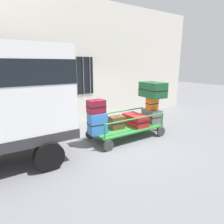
{
  "coord_description": "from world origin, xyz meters",
  "views": [
    {
      "loc": [
        -3.49,
        -4.94,
        2.47
      ],
      "look_at": [
        -0.25,
        0.02,
        0.98
      ],
      "focal_mm": 30.84,
      "sensor_mm": 36.0,
      "label": 1
    }
  ],
  "objects_px": {
    "suitcase_center_bottom": "(135,120)",
    "backpack": "(159,125)",
    "luggage_cart": "(126,128)",
    "suitcase_midleft_bottom": "(117,122)",
    "suitcase_midright_bottom": "(151,116)",
    "suitcase_midright_top": "(153,90)",
    "suitcase_left_middle": "(96,106)",
    "suitcase_left_bottom": "(97,124)",
    "suitcase_midright_middle": "(152,103)"
  },
  "relations": [
    {
      "from": "suitcase_midright_middle",
      "to": "backpack",
      "type": "xyz_separation_m",
      "value": [
        0.36,
        -0.07,
        -0.86
      ]
    },
    {
      "from": "suitcase_midleft_bottom",
      "to": "luggage_cart",
      "type": "bearing_deg",
      "value": -5.91
    },
    {
      "from": "suitcase_left_middle",
      "to": "suitcase_midleft_bottom",
      "type": "xyz_separation_m",
      "value": [
        0.76,
        0.01,
        -0.63
      ]
    },
    {
      "from": "suitcase_center_bottom",
      "to": "backpack",
      "type": "xyz_separation_m",
      "value": [
        1.12,
        -0.08,
        -0.35
      ]
    },
    {
      "from": "suitcase_midright_bottom",
      "to": "backpack",
      "type": "relative_size",
      "value": 1.57
    },
    {
      "from": "luggage_cart",
      "to": "suitcase_midright_bottom",
      "type": "bearing_deg",
      "value": -1.43
    },
    {
      "from": "luggage_cart",
      "to": "suitcase_midright_bottom",
      "type": "relative_size",
      "value": 3.63
    },
    {
      "from": "suitcase_midright_middle",
      "to": "suitcase_left_bottom",
      "type": "bearing_deg",
      "value": -179.93
    },
    {
      "from": "luggage_cart",
      "to": "backpack",
      "type": "relative_size",
      "value": 5.69
    },
    {
      "from": "suitcase_center_bottom",
      "to": "suitcase_midright_top",
      "type": "bearing_deg",
      "value": -0.5
    },
    {
      "from": "backpack",
      "to": "suitcase_left_middle",
      "type": "bearing_deg",
      "value": 177.32
    },
    {
      "from": "suitcase_left_bottom",
      "to": "suitcase_midright_middle",
      "type": "xyz_separation_m",
      "value": [
        2.28,
        0.0,
        0.38
      ]
    },
    {
      "from": "luggage_cart",
      "to": "suitcase_left_middle",
      "type": "xyz_separation_m",
      "value": [
        -1.14,
        0.03,
        0.9
      ]
    },
    {
      "from": "suitcase_midleft_bottom",
      "to": "suitcase_midright_middle",
      "type": "height_order",
      "value": "suitcase_midright_middle"
    },
    {
      "from": "suitcase_midleft_bottom",
      "to": "suitcase_left_bottom",
      "type": "bearing_deg",
      "value": -174.65
    },
    {
      "from": "suitcase_center_bottom",
      "to": "suitcase_midright_middle",
      "type": "xyz_separation_m",
      "value": [
        0.76,
        -0.01,
        0.51
      ]
    },
    {
      "from": "luggage_cart",
      "to": "suitcase_center_bottom",
      "type": "xyz_separation_m",
      "value": [
        0.38,
        -0.02,
        0.24
      ]
    },
    {
      "from": "suitcase_midleft_bottom",
      "to": "backpack",
      "type": "xyz_separation_m",
      "value": [
        1.88,
        -0.13,
        -0.38
      ]
    },
    {
      "from": "suitcase_left_bottom",
      "to": "suitcase_midright_top",
      "type": "xyz_separation_m",
      "value": [
        2.28,
        0.01,
        0.87
      ]
    },
    {
      "from": "suitcase_midright_bottom",
      "to": "suitcase_midright_top",
      "type": "relative_size",
      "value": 0.72
    },
    {
      "from": "suitcase_left_bottom",
      "to": "suitcase_midleft_bottom",
      "type": "distance_m",
      "value": 0.77
    },
    {
      "from": "suitcase_midright_top",
      "to": "suitcase_left_middle",
      "type": "bearing_deg",
      "value": 178.74
    },
    {
      "from": "luggage_cart",
      "to": "suitcase_midright_bottom",
      "type": "xyz_separation_m",
      "value": [
        1.14,
        -0.03,
        0.29
      ]
    },
    {
      "from": "suitcase_midright_middle",
      "to": "backpack",
      "type": "bearing_deg",
      "value": -10.5
    },
    {
      "from": "suitcase_midleft_bottom",
      "to": "suitcase_left_middle",
      "type": "bearing_deg",
      "value": -179.17
    },
    {
      "from": "luggage_cart",
      "to": "suitcase_center_bottom",
      "type": "distance_m",
      "value": 0.45
    },
    {
      "from": "suitcase_left_bottom",
      "to": "suitcase_left_middle",
      "type": "xyz_separation_m",
      "value": [
        0.0,
        0.06,
        0.52
      ]
    },
    {
      "from": "suitcase_midright_middle",
      "to": "backpack",
      "type": "relative_size",
      "value": 1.04
    },
    {
      "from": "suitcase_left_bottom",
      "to": "suitcase_midleft_bottom",
      "type": "bearing_deg",
      "value": 5.35
    },
    {
      "from": "luggage_cart",
      "to": "backpack",
      "type": "height_order",
      "value": "backpack"
    },
    {
      "from": "suitcase_midleft_bottom",
      "to": "suitcase_midright_middle",
      "type": "relative_size",
      "value": 1.1
    },
    {
      "from": "suitcase_midleft_bottom",
      "to": "suitcase_midright_bottom",
      "type": "height_order",
      "value": "suitcase_midright_bottom"
    },
    {
      "from": "suitcase_left_bottom",
      "to": "suitcase_midright_top",
      "type": "relative_size",
      "value": 0.67
    },
    {
      "from": "suitcase_center_bottom",
      "to": "suitcase_midright_middle",
      "type": "height_order",
      "value": "suitcase_midright_middle"
    },
    {
      "from": "suitcase_midleft_bottom",
      "to": "suitcase_midright_bottom",
      "type": "distance_m",
      "value": 1.52
    },
    {
      "from": "suitcase_center_bottom",
      "to": "suitcase_midright_top",
      "type": "relative_size",
      "value": 0.93
    },
    {
      "from": "suitcase_midleft_bottom",
      "to": "backpack",
      "type": "bearing_deg",
      "value": -4.1
    },
    {
      "from": "suitcase_left_bottom",
      "to": "suitcase_midright_bottom",
      "type": "height_order",
      "value": "suitcase_left_bottom"
    },
    {
      "from": "suitcase_midleft_bottom",
      "to": "suitcase_midright_bottom",
      "type": "xyz_separation_m",
      "value": [
        1.52,
        -0.07,
        0.02
      ]
    },
    {
      "from": "suitcase_left_bottom",
      "to": "suitcase_midright_bottom",
      "type": "relative_size",
      "value": 0.93
    },
    {
      "from": "suitcase_left_bottom",
      "to": "suitcase_midright_top",
      "type": "height_order",
      "value": "suitcase_midright_top"
    },
    {
      "from": "suitcase_center_bottom",
      "to": "suitcase_midright_middle",
      "type": "distance_m",
      "value": 0.91
    },
    {
      "from": "suitcase_left_middle",
      "to": "luggage_cart",
      "type": "bearing_deg",
      "value": -1.42
    },
    {
      "from": "luggage_cart",
      "to": "suitcase_center_bottom",
      "type": "relative_size",
      "value": 2.8
    },
    {
      "from": "backpack",
      "to": "suitcase_midright_middle",
      "type": "bearing_deg",
      "value": 169.5
    },
    {
      "from": "suitcase_midright_middle",
      "to": "suitcase_midleft_bottom",
      "type": "bearing_deg",
      "value": 177.43
    },
    {
      "from": "suitcase_midright_top",
      "to": "suitcase_center_bottom",
      "type": "bearing_deg",
      "value": 179.5
    },
    {
      "from": "suitcase_center_bottom",
      "to": "backpack",
      "type": "relative_size",
      "value": 2.03
    },
    {
      "from": "suitcase_midleft_bottom",
      "to": "suitcase_midright_top",
      "type": "bearing_deg",
      "value": -2.31
    },
    {
      "from": "suitcase_midright_middle",
      "to": "backpack",
      "type": "distance_m",
      "value": 0.93
    }
  ]
}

